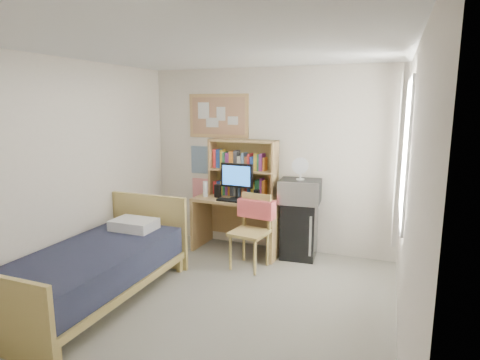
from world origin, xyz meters
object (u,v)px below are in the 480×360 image
at_px(desk, 239,225).
at_px(desk_chair, 249,232).
at_px(speaker_left, 218,191).
at_px(speaker_right, 257,196).
at_px(mini_fridge, 299,230).
at_px(monitor, 237,182).
at_px(bulletin_board, 219,116).
at_px(desk_fan, 301,170).
at_px(microwave, 300,191).
at_px(bed, 93,275).

distance_m(desk, desk_chair, 0.64).
xyz_separation_m(speaker_left, speaker_right, (0.60, -0.03, -0.01)).
relative_size(mini_fridge, monitor, 1.55).
bearing_deg(monitor, bulletin_board, 142.28).
relative_size(desk_chair, mini_fridge, 1.23).
bearing_deg(desk_fan, desk, 179.41).
xyz_separation_m(monitor, speaker_left, (-0.30, 0.02, -0.16)).
bearing_deg(desk_chair, bulletin_board, 141.75).
bearing_deg(desk_fan, microwave, 86.06).
xyz_separation_m(speaker_right, desk_fan, (0.57, 0.13, 0.37)).
distance_m(desk, desk_fan, 1.21).
bearing_deg(bed, bulletin_board, 78.52).
relative_size(bulletin_board, microwave, 1.74).
distance_m(desk, speaker_right, 0.56).
bearing_deg(bed, desk, 65.43).
bearing_deg(bed, mini_fridge, 49.16).
bearing_deg(speaker_left, mini_fridge, 8.77).
xyz_separation_m(mini_fridge, monitor, (-0.87, -0.13, 0.64)).
bearing_deg(desk_chair, speaker_right, 105.60).
xyz_separation_m(mini_fridge, microwave, (0.00, -0.02, 0.55)).
bearing_deg(speaker_right, desk, 168.69).
relative_size(desk, monitor, 2.46).
height_order(desk_chair, microwave, microwave).
xyz_separation_m(desk_chair, microwave, (0.52, 0.58, 0.46)).
bearing_deg(speaker_right, microwave, 15.78).
relative_size(monitor, microwave, 0.93).
bearing_deg(desk, monitor, -90.00).
relative_size(bulletin_board, desk_chair, 0.98).
distance_m(bulletin_board, desk, 1.62).
bearing_deg(bulletin_board, speaker_right, -28.16).
bearing_deg(bed, speaker_left, 72.75).
height_order(monitor, microwave, monitor).
xyz_separation_m(desk, mini_fridge, (0.87, 0.07, 0.00)).
relative_size(desk_chair, bed, 0.46).
relative_size(mini_fridge, microwave, 1.44).
height_order(desk_chair, bed, desk_chair).
bearing_deg(monitor, speaker_left, 180.00).
relative_size(desk_chair, microwave, 1.77).
xyz_separation_m(microwave, desk_fan, (0.00, -0.00, 0.29)).
relative_size(mini_fridge, bed, 0.37).
xyz_separation_m(monitor, microwave, (0.87, 0.11, -0.09)).
bearing_deg(mini_fridge, desk_chair, -134.71).
height_order(mini_fridge, speaker_left, speaker_left).
bearing_deg(speaker_left, bulletin_board, 113.52).
xyz_separation_m(monitor, speaker_right, (0.30, -0.02, -0.17)).
distance_m(bulletin_board, monitor, 1.06).
xyz_separation_m(desk_chair, speaker_right, (-0.05, 0.45, 0.38)).
bearing_deg(speaker_right, desk_fan, 15.78).
height_order(mini_fridge, desk_fan, desk_fan).
height_order(bulletin_board, desk, bulletin_board).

